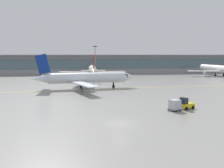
# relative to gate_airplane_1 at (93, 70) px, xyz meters

# --- Properties ---
(ground_plane) EXTENTS (400.00, 400.00, 0.00)m
(ground_plane) POSITION_rel_gate_airplane_1_xyz_m (0.18, -67.54, -3.10)
(ground_plane) COLOR gray
(taxiway_centreline_stripe) EXTENTS (109.67, 9.25, 0.01)m
(taxiway_centreline_stripe) POSITION_rel_gate_airplane_1_xyz_m (-3.22, -35.28, -3.10)
(taxiway_centreline_stripe) COLOR yellow
(taxiway_centreline_stripe) RESTS_ON ground_plane
(terminal_concourse) EXTENTS (221.86, 11.00, 9.60)m
(terminal_concourse) POSITION_rel_gate_airplane_1_xyz_m (0.18, 21.74, 1.82)
(terminal_concourse) COLOR #9EA3A8
(terminal_concourse) RESTS_ON ground_plane
(gate_airplane_1) EXTENTS (29.03, 31.16, 10.34)m
(gate_airplane_1) POSITION_rel_gate_airplane_1_xyz_m (0.00, 0.00, 0.00)
(gate_airplane_1) COLOR silver
(gate_airplane_1) RESTS_ON ground_plane
(gate_airplane_2) EXTENTS (29.85, 32.17, 10.65)m
(gate_airplane_2) POSITION_rel_gate_airplane_1_xyz_m (57.00, -1.90, 0.09)
(gate_airplane_2) COLOR white
(gate_airplane_2) RESTS_ON ground_plane
(taxiing_regional_jet) EXTENTS (30.01, 27.81, 9.93)m
(taxiing_regional_jet) POSITION_rel_gate_airplane_1_xyz_m (-3.60, -33.31, -0.12)
(taxiing_regional_jet) COLOR silver
(taxiing_regional_jet) RESTS_ON ground_plane
(baggage_tug) EXTENTS (2.93, 2.35, 2.10)m
(baggage_tug) POSITION_rel_gate_airplane_1_xyz_m (13.25, -60.59, -2.21)
(baggage_tug) COLOR yellow
(baggage_tug) RESTS_ON ground_plane
(cargo_dolly_lead) EXTENTS (2.54, 2.26, 1.94)m
(cargo_dolly_lead) POSITION_rel_gate_airplane_1_xyz_m (10.72, -61.60, -2.05)
(cargo_dolly_lead) COLOR #595B60
(cargo_dolly_lead) RESTS_ON ground_plane
(apron_light_mast_1) EXTENTS (1.80, 0.36, 13.79)m
(apron_light_mast_1) POSITION_rel_gate_airplane_1_xyz_m (1.98, 12.12, 4.48)
(apron_light_mast_1) COLOR gray
(apron_light_mast_1) RESTS_ON ground_plane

